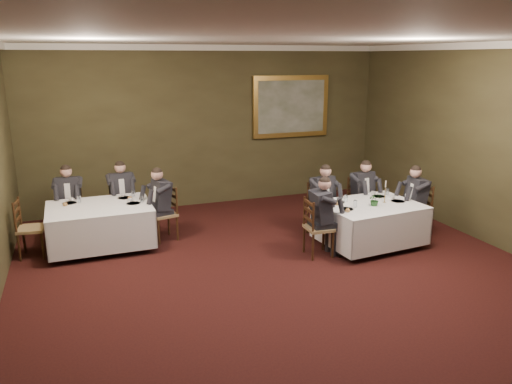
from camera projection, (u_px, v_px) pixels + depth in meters
ground at (305, 297)px, 6.97m from camera, size 10.00×10.00×0.00m
ceiling at (313, 36)px, 6.05m from camera, size 8.00×10.00×0.10m
back_wall at (210, 127)px, 11.04m from camera, size 8.00×0.10×3.50m
crown_molding at (313, 41)px, 6.07m from camera, size 8.00×10.00×0.12m
table_main at (370, 221)px, 8.79m from camera, size 1.81×1.45×0.67m
table_second at (100, 223)px, 8.69m from camera, size 1.78×1.37×0.67m
chair_main_backleft at (321, 220)px, 9.40m from camera, size 0.51×0.49×1.00m
diner_main_backleft at (322, 208)px, 9.33m from camera, size 0.48×0.54×1.35m
chair_main_backright at (360, 213)px, 9.78m from camera, size 0.49×0.47×1.00m
diner_main_backright at (361, 202)px, 9.71m from camera, size 0.46×0.53×1.35m
chair_main_endleft at (318, 239)px, 8.39m from camera, size 0.44×0.46×1.00m
diner_main_endleft at (319, 226)px, 8.33m from camera, size 0.50×0.44×1.35m
chair_main_endright at (416, 222)px, 9.28m from camera, size 0.46×0.48×1.00m
diner_main_endright at (416, 210)px, 9.21m from camera, size 0.52×0.45×1.35m
chair_sec_backleft at (72, 220)px, 9.39m from camera, size 0.48×0.46×1.00m
diner_sec_backleft at (70, 208)px, 9.32m from camera, size 0.45×0.52×1.35m
chair_sec_backright at (123, 214)px, 9.71m from camera, size 0.46×0.44×1.00m
diner_sec_backright at (122, 203)px, 9.64m from camera, size 0.44×0.50×1.35m
chair_sec_endright at (164, 225)px, 9.12m from camera, size 0.51×0.53×1.00m
diner_sec_endright at (163, 213)px, 9.06m from camera, size 0.56×0.50×1.35m
chair_sec_endleft at (32, 240)px, 8.35m from camera, size 0.47×0.49×1.00m
centerpiece at (375, 199)px, 8.59m from camera, size 0.25×0.23×0.23m
candlestick at (385, 194)px, 8.77m from camera, size 0.06×0.06×0.41m
place_setting_table_main at (339, 200)px, 8.86m from camera, size 0.33×0.31×0.14m
place_setting_table_second at (72, 201)px, 8.81m from camera, size 0.33×0.31×0.14m
painting at (291, 107)px, 11.52m from camera, size 1.86×0.09×1.41m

